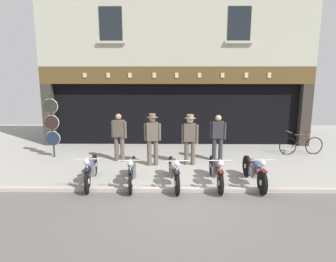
# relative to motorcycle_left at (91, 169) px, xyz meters

# --- Properties ---
(ground) EXTENTS (23.25, 22.00, 0.18)m
(ground) POSITION_rel_motorcycle_left_xyz_m (2.47, -1.61, -0.46)
(ground) COLOR gray
(shop_facade) EXTENTS (11.55, 4.42, 6.76)m
(shop_facade) POSITION_rel_motorcycle_left_xyz_m (2.47, 6.35, 1.37)
(shop_facade) COLOR black
(shop_facade) RESTS_ON ground
(motorcycle_left) EXTENTS (0.62, 2.02, 0.91)m
(motorcycle_left) POSITION_rel_motorcycle_left_xyz_m (0.00, 0.00, 0.00)
(motorcycle_left) COLOR black
(motorcycle_left) RESTS_ON ground
(motorcycle_center_left) EXTENTS (0.62, 1.96, 0.90)m
(motorcycle_center_left) POSITION_rel_motorcycle_left_xyz_m (1.16, -0.05, -0.01)
(motorcycle_center_left) COLOR black
(motorcycle_center_left) RESTS_ON ground
(motorcycle_center) EXTENTS (0.62, 2.00, 0.89)m
(motorcycle_center) POSITION_rel_motorcycle_left_xyz_m (2.32, -0.07, -0.01)
(motorcycle_center) COLOR black
(motorcycle_center) RESTS_ON ground
(motorcycle_center_right) EXTENTS (0.62, 2.05, 0.90)m
(motorcycle_center_right) POSITION_rel_motorcycle_left_xyz_m (3.49, -0.04, -0.01)
(motorcycle_center_right) COLOR black
(motorcycle_center_right) RESTS_ON ground
(motorcycle_right) EXTENTS (0.62, 1.99, 0.91)m
(motorcycle_right) POSITION_rel_motorcycle_left_xyz_m (4.55, -0.04, -0.00)
(motorcycle_right) COLOR black
(motorcycle_right) RESTS_ON ground
(salesman_left) EXTENTS (0.55, 0.30, 1.68)m
(salesman_left) POSITION_rel_motorcycle_left_xyz_m (0.43, 2.18, 0.51)
(salesman_left) COLOR brown
(salesman_left) RESTS_ON ground
(shopkeeper_center) EXTENTS (0.56, 0.36, 1.75)m
(shopkeeper_center) POSITION_rel_motorcycle_left_xyz_m (1.62, 1.69, 0.56)
(shopkeeper_center) COLOR brown
(shopkeeper_center) RESTS_ON ground
(salesman_right) EXTENTS (0.56, 0.37, 1.71)m
(salesman_right) POSITION_rel_motorcycle_left_xyz_m (2.87, 1.80, 0.54)
(salesman_right) COLOR brown
(salesman_right) RESTS_ON ground
(assistant_far_right) EXTENTS (0.56, 0.27, 1.63)m
(assistant_far_right) POSITION_rel_motorcycle_left_xyz_m (3.87, 2.23, 0.48)
(assistant_far_right) COLOR #2D2D33
(assistant_far_right) RESTS_ON ground
(tyre_sign_pole) EXTENTS (0.54, 0.06, 2.29)m
(tyre_sign_pole) POSITION_rel_motorcycle_left_xyz_m (-2.07, 2.64, 0.85)
(tyre_sign_pole) COLOR #232328
(tyre_sign_pole) RESTS_ON ground
(advert_board_near) EXTENTS (0.83, 0.03, 1.10)m
(advert_board_near) POSITION_rel_motorcycle_left_xyz_m (4.79, 4.77, 1.38)
(advert_board_near) COLOR silver
(leaning_bicycle) EXTENTS (1.70, 0.50, 0.93)m
(leaning_bicycle) POSITION_rel_motorcycle_left_xyz_m (7.19, 3.11, -0.06)
(leaning_bicycle) COLOR black
(leaning_bicycle) RESTS_ON ground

